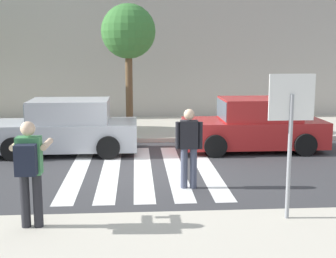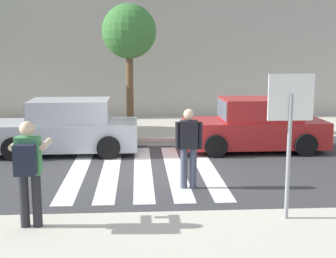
% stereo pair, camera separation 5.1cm
% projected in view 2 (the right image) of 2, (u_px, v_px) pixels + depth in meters
% --- Properties ---
extents(ground_plane, '(120.00, 120.00, 0.00)m').
position_uv_depth(ground_plane, '(143.00, 172.00, 11.41)').
color(ground_plane, '#38383A').
extents(sidewalk_far, '(60.00, 4.80, 0.14)m').
position_uv_depth(sidewalk_far, '(141.00, 128.00, 17.30)').
color(sidewalk_far, beige).
rests_on(sidewalk_far, ground).
extents(building_facade_far, '(56.00, 4.00, 6.57)m').
position_uv_depth(building_facade_far, '(139.00, 41.00, 21.07)').
color(building_facade_far, '#ADA89E').
rests_on(building_facade_far, ground).
extents(crosswalk_stripe_0, '(0.44, 5.20, 0.01)m').
position_uv_depth(crosswalk_stripe_0, '(78.00, 171.00, 11.50)').
color(crosswalk_stripe_0, silver).
rests_on(crosswalk_stripe_0, ground).
extents(crosswalk_stripe_1, '(0.44, 5.20, 0.01)m').
position_uv_depth(crosswalk_stripe_1, '(111.00, 170.00, 11.55)').
color(crosswalk_stripe_1, silver).
rests_on(crosswalk_stripe_1, ground).
extents(crosswalk_stripe_2, '(0.44, 5.20, 0.01)m').
position_uv_depth(crosswalk_stripe_2, '(143.00, 170.00, 11.61)').
color(crosswalk_stripe_2, silver).
rests_on(crosswalk_stripe_2, ground).
extents(crosswalk_stripe_3, '(0.44, 5.20, 0.01)m').
position_uv_depth(crosswalk_stripe_3, '(175.00, 169.00, 11.66)').
color(crosswalk_stripe_3, silver).
rests_on(crosswalk_stripe_3, ground).
extents(crosswalk_stripe_4, '(0.44, 5.20, 0.01)m').
position_uv_depth(crosswalk_stripe_4, '(207.00, 169.00, 11.71)').
color(crosswalk_stripe_4, silver).
rests_on(crosswalk_stripe_4, ground).
extents(stop_sign, '(0.76, 0.08, 2.44)m').
position_uv_depth(stop_sign, '(290.00, 115.00, 7.65)').
color(stop_sign, gray).
rests_on(stop_sign, sidewalk_near).
extents(photographer_with_backpack, '(0.58, 0.84, 1.72)m').
position_uv_depth(photographer_with_backpack, '(28.00, 165.00, 7.37)').
color(photographer_with_backpack, '#232328').
rests_on(photographer_with_backpack, sidewalk_near).
extents(pedestrian_crossing, '(0.58, 0.27, 1.72)m').
position_uv_depth(pedestrian_crossing, '(189.00, 144.00, 9.96)').
color(pedestrian_crossing, '#474C60').
rests_on(pedestrian_crossing, ground).
extents(parked_car_silver, '(4.10, 1.92, 1.55)m').
position_uv_depth(parked_car_silver, '(67.00, 128.00, 13.41)').
color(parked_car_silver, '#B7BABF').
rests_on(parked_car_silver, ground).
extents(parked_car_red, '(4.10, 1.92, 1.55)m').
position_uv_depth(parked_car_red, '(255.00, 126.00, 13.76)').
color(parked_car_red, red).
rests_on(parked_car_red, ground).
extents(street_tree_center, '(1.81, 1.81, 4.30)m').
position_uv_depth(street_tree_center, '(129.00, 33.00, 15.43)').
color(street_tree_center, brown).
rests_on(street_tree_center, sidewalk_far).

